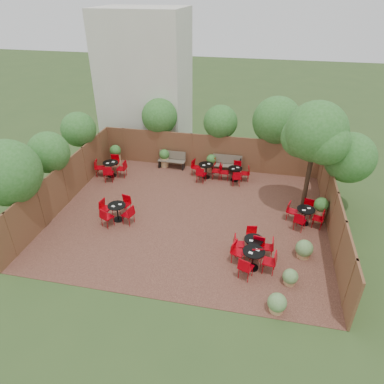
# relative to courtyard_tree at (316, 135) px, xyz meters

# --- Properties ---
(ground) EXTENTS (80.00, 80.00, 0.00)m
(ground) POSITION_rel_courtyard_tree_xyz_m (-4.97, -1.58, -3.70)
(ground) COLOR #354F23
(ground) RESTS_ON ground
(courtyard_paving) EXTENTS (12.00, 10.00, 0.02)m
(courtyard_paving) POSITION_rel_courtyard_tree_xyz_m (-4.97, -1.58, -3.69)
(courtyard_paving) COLOR #3D2018
(courtyard_paving) RESTS_ON ground
(fence_back) EXTENTS (12.00, 0.08, 2.00)m
(fence_back) POSITION_rel_courtyard_tree_xyz_m (-4.97, 3.42, -2.70)
(fence_back) COLOR brown
(fence_back) RESTS_ON ground
(fence_left) EXTENTS (0.08, 10.00, 2.00)m
(fence_left) POSITION_rel_courtyard_tree_xyz_m (-10.97, -1.58, -2.70)
(fence_left) COLOR brown
(fence_left) RESTS_ON ground
(fence_right) EXTENTS (0.08, 10.00, 2.00)m
(fence_right) POSITION_rel_courtyard_tree_xyz_m (1.03, -1.58, -2.70)
(fence_right) COLOR brown
(fence_right) RESTS_ON ground
(neighbour_building) EXTENTS (5.00, 4.00, 8.00)m
(neighbour_building) POSITION_rel_courtyard_tree_xyz_m (-9.47, 6.42, 0.30)
(neighbour_building) COLOR beige
(neighbour_building) RESTS_ON ground
(overhang_foliage) EXTENTS (15.70, 10.91, 2.61)m
(overhang_foliage) POSITION_rel_courtyard_tree_xyz_m (-6.23, 0.88, -1.02)
(overhang_foliage) COLOR #2A6521
(overhang_foliage) RESTS_ON ground
(courtyard_tree) EXTENTS (2.71, 2.61, 5.11)m
(courtyard_tree) POSITION_rel_courtyard_tree_xyz_m (0.00, 0.00, 0.00)
(courtyard_tree) COLOR black
(courtyard_tree) RESTS_ON courtyard_paving
(park_bench_left) EXTENTS (1.54, 0.53, 0.94)m
(park_bench_left) POSITION_rel_courtyard_tree_xyz_m (-7.02, 3.05, -3.20)
(park_bench_left) COLOR brown
(park_bench_left) RESTS_ON courtyard_paving
(park_bench_right) EXTENTS (1.63, 0.56, 1.00)m
(park_bench_right) POSITION_rel_courtyard_tree_xyz_m (-3.90, 3.05, -3.17)
(park_bench_right) COLOR brown
(park_bench_right) RESTS_ON courtyard_paving
(bistro_tables) EXTENTS (11.64, 8.28, 0.94)m
(bistro_tables) POSITION_rel_courtyard_tree_xyz_m (-4.56, -0.83, -3.23)
(bistro_tables) COLOR black
(bistro_tables) RESTS_ON courtyard_paving
(planters) EXTENTS (11.60, 4.39, 1.18)m
(planters) POSITION_rel_courtyard_tree_xyz_m (-5.48, 1.87, -3.09)
(planters) COLOR tan
(planters) RESTS_ON courtyard_paving
(low_shrubs) EXTENTS (1.64, 3.53, 0.72)m
(low_shrubs) POSITION_rel_courtyard_tree_xyz_m (-0.60, -4.68, -3.36)
(low_shrubs) COLOR tan
(low_shrubs) RESTS_ON courtyard_paving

